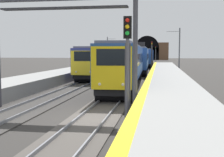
{
  "coord_description": "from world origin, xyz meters",
  "views": [
    {
      "loc": [
        -14.63,
        -3.32,
        3.45
      ],
      "look_at": [
        7.66,
        0.26,
        1.44
      ],
      "focal_mm": 47.6,
      "sensor_mm": 36.0,
      "label": 1
    }
  ],
  "objects_px": {
    "train_adjacent_platform": "(121,57)",
    "catenary_mast_far": "(179,50)",
    "railway_signal_far": "(156,52)",
    "overhead_signal_gantry": "(63,22)",
    "railway_signal_mid": "(152,53)",
    "catenary_mast_near": "(108,50)",
    "train_main_approaching": "(143,57)",
    "railway_signal_near": "(127,59)"
  },
  "relations": [
    {
      "from": "train_main_approaching",
      "to": "railway_signal_far",
      "type": "distance_m",
      "value": 51.75
    },
    {
      "from": "railway_signal_far",
      "to": "overhead_signal_gantry",
      "type": "xyz_separation_m",
      "value": [
        -94.8,
        4.15,
        1.75
      ]
    },
    {
      "from": "train_main_approaching",
      "to": "catenary_mast_near",
      "type": "xyz_separation_m",
      "value": [
        22.58,
        11.25,
        1.6
      ]
    },
    {
      "from": "railway_signal_mid",
      "to": "railway_signal_far",
      "type": "relative_size",
      "value": 0.97
    },
    {
      "from": "overhead_signal_gantry",
      "to": "railway_signal_far",
      "type": "bearing_deg",
      "value": -2.5
    },
    {
      "from": "railway_signal_near",
      "to": "catenary_mast_far",
      "type": "distance_m",
      "value": 37.87
    },
    {
      "from": "railway_signal_mid",
      "to": "catenary_mast_near",
      "type": "xyz_separation_m",
      "value": [
        24.94,
        13.05,
        0.77
      ]
    },
    {
      "from": "railway_signal_mid",
      "to": "overhead_signal_gantry",
      "type": "bearing_deg",
      "value": -5.81
    },
    {
      "from": "train_main_approaching",
      "to": "railway_signal_near",
      "type": "xyz_separation_m",
      "value": [
        -46.07,
        -1.8,
        0.71
      ]
    },
    {
      "from": "catenary_mast_near",
      "to": "railway_signal_far",
      "type": "bearing_deg",
      "value": -24.13
    },
    {
      "from": "train_main_approaching",
      "to": "train_adjacent_platform",
      "type": "relative_size",
      "value": 1.32
    },
    {
      "from": "train_main_approaching",
      "to": "train_adjacent_platform",
      "type": "bearing_deg",
      "value": -115.05
    },
    {
      "from": "railway_signal_near",
      "to": "railway_signal_mid",
      "type": "bearing_deg",
      "value": -180.0
    },
    {
      "from": "train_adjacent_platform",
      "to": "railway_signal_far",
      "type": "distance_m",
      "value": 50.1
    },
    {
      "from": "railway_signal_near",
      "to": "catenary_mast_near",
      "type": "relative_size",
      "value": 0.66
    },
    {
      "from": "overhead_signal_gantry",
      "to": "train_main_approaching",
      "type": "bearing_deg",
      "value": -3.12
    },
    {
      "from": "railway_signal_near",
      "to": "catenary_mast_near",
      "type": "height_order",
      "value": "catenary_mast_near"
    },
    {
      "from": "train_main_approaching",
      "to": "railway_signal_far",
      "type": "relative_size",
      "value": 14.48
    },
    {
      "from": "overhead_signal_gantry",
      "to": "train_adjacent_platform",
      "type": "bearing_deg",
      "value": 2.97
    },
    {
      "from": "railway_signal_far",
      "to": "train_main_approaching",
      "type": "bearing_deg",
      "value": -1.99
    },
    {
      "from": "train_adjacent_platform",
      "to": "catenary_mast_far",
      "type": "xyz_separation_m",
      "value": [
        -10.55,
        -11.25,
        1.55
      ]
    },
    {
      "from": "train_adjacent_platform",
      "to": "railway_signal_mid",
      "type": "distance_m",
      "value": 7.9
    },
    {
      "from": "catenary_mast_near",
      "to": "overhead_signal_gantry",
      "type": "bearing_deg",
      "value": -172.28
    },
    {
      "from": "railway_signal_near",
      "to": "railway_signal_far",
      "type": "height_order",
      "value": "railway_signal_far"
    },
    {
      "from": "railway_signal_near",
      "to": "overhead_signal_gantry",
      "type": "height_order",
      "value": "overhead_signal_gantry"
    },
    {
      "from": "overhead_signal_gantry",
      "to": "catenary_mast_far",
      "type": "xyz_separation_m",
      "value": [
        34.58,
        -8.91,
        -1.31
      ]
    },
    {
      "from": "railway_signal_far",
      "to": "catenary_mast_far",
      "type": "relative_size",
      "value": 0.76
    },
    {
      "from": "railway_signal_far",
      "to": "catenary_mast_near",
      "type": "bearing_deg",
      "value": -24.13
    },
    {
      "from": "train_main_approaching",
      "to": "railway_signal_mid",
      "type": "relative_size",
      "value": 14.98
    },
    {
      "from": "railway_signal_mid",
      "to": "catenary_mast_far",
      "type": "bearing_deg",
      "value": 37.76
    },
    {
      "from": "train_main_approaching",
      "to": "catenary_mast_near",
      "type": "height_order",
      "value": "catenary_mast_near"
    },
    {
      "from": "railway_signal_far",
      "to": "overhead_signal_gantry",
      "type": "bearing_deg",
      "value": -2.5
    },
    {
      "from": "railway_signal_near",
      "to": "train_main_approaching",
      "type": "bearing_deg",
      "value": -177.76
    },
    {
      "from": "catenary_mast_near",
      "to": "train_main_approaching",
      "type": "bearing_deg",
      "value": -153.52
    },
    {
      "from": "catenary_mast_near",
      "to": "catenary_mast_far",
      "type": "height_order",
      "value": "catenary_mast_near"
    },
    {
      "from": "catenary_mast_far",
      "to": "train_adjacent_platform",
      "type": "bearing_deg",
      "value": 46.84
    },
    {
      "from": "railway_signal_mid",
      "to": "railway_signal_far",
      "type": "distance_m",
      "value": 54.07
    },
    {
      "from": "railway_signal_mid",
      "to": "railway_signal_far",
      "type": "xyz_separation_m",
      "value": [
        54.07,
        -0.0,
        0.22
      ]
    },
    {
      "from": "train_adjacent_platform",
      "to": "railway_signal_far",
      "type": "relative_size",
      "value": 10.95
    },
    {
      "from": "train_main_approaching",
      "to": "overhead_signal_gantry",
      "type": "xyz_separation_m",
      "value": [
        -43.09,
        2.35,
        2.8
      ]
    },
    {
      "from": "railway_signal_near",
      "to": "catenary_mast_far",
      "type": "relative_size",
      "value": 0.68
    },
    {
      "from": "railway_signal_mid",
      "to": "catenary_mast_far",
      "type": "relative_size",
      "value": 0.74
    }
  ]
}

